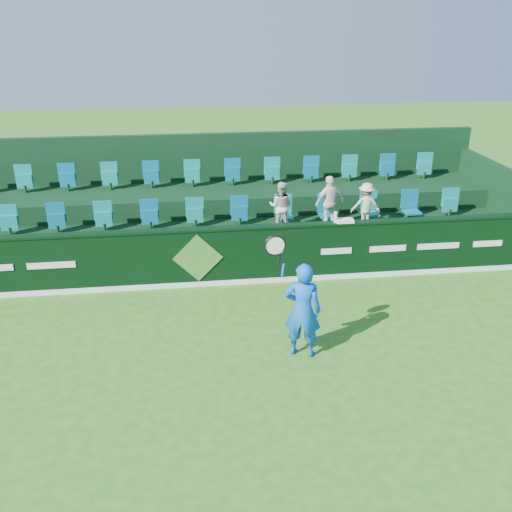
{
  "coord_description": "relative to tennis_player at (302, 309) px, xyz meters",
  "views": [
    {
      "loc": [
        -0.17,
        -7.59,
        5.64
      ],
      "look_at": [
        1.14,
        2.8,
        1.15
      ],
      "focal_mm": 40.0,
      "sensor_mm": 36.0,
      "label": 1
    }
  ],
  "objects": [
    {
      "name": "spectator_left",
      "position": [
        0.32,
        4.18,
        0.5
      ],
      "size": [
        0.71,
        0.63,
        1.2
      ],
      "primitive_type": "imported",
      "rotation": [
        0.0,
        0.0,
        2.78
      ],
      "color": "beige",
      "rests_on": "stand_tier_front"
    },
    {
      "name": "seat_row_front",
      "position": [
        -1.72,
        4.56,
        0.2
      ],
      "size": [
        13.5,
        0.5,
        0.6
      ],
      "primitive_type": "cube",
      "color": "#107C7A",
      "rests_on": "stand_tier_front"
    },
    {
      "name": "drinks_bottle",
      "position": [
        1.35,
        3.06,
        0.57
      ],
      "size": [
        0.08,
        0.08,
        0.24
      ],
      "primitive_type": "cylinder",
      "color": "silver",
      "rests_on": "sponsor_hoarding"
    },
    {
      "name": "stand_tier_back",
      "position": [
        -1.72,
        6.06,
        -0.25
      ],
      "size": [
        16.0,
        1.8,
        1.3
      ],
      "primitive_type": "cube",
      "color": "black",
      "rests_on": "ground"
    },
    {
      "name": "stand_rear",
      "position": [
        -1.72,
        6.5,
        0.32
      ],
      "size": [
        16.0,
        4.1,
        2.6
      ],
      "color": "black",
      "rests_on": "ground"
    },
    {
      "name": "ground",
      "position": [
        -1.72,
        -0.94,
        -0.9
      ],
      "size": [
        60.0,
        60.0,
        0.0
      ],
      "primitive_type": "plane",
      "color": "#256B19",
      "rests_on": "ground"
    },
    {
      "name": "tennis_player",
      "position": [
        0.0,
        0.0,
        0.0
      ],
      "size": [
        1.1,
        0.6,
        2.37
      ],
      "color": "blue",
      "rests_on": "ground"
    },
    {
      "name": "seat_row_back",
      "position": [
        -1.72,
        6.36,
        0.7
      ],
      "size": [
        13.5,
        0.5,
        0.6
      ],
      "primitive_type": "cube",
      "color": "#107C7A",
      "rests_on": "stand_tier_back"
    },
    {
      "name": "stand_tier_front",
      "position": [
        -1.72,
        4.16,
        -0.5
      ],
      "size": [
        16.0,
        2.0,
        0.8
      ],
      "primitive_type": "cube",
      "color": "black",
      "rests_on": "ground"
    },
    {
      "name": "sponsor_hoarding",
      "position": [
        -1.71,
        3.05,
        -0.23
      ],
      "size": [
        16.0,
        0.25,
        1.35
      ],
      "color": "black",
      "rests_on": "ground"
    },
    {
      "name": "spectator_middle",
      "position": [
        1.49,
        4.18,
        0.55
      ],
      "size": [
        0.82,
        0.55,
        1.3
      ],
      "primitive_type": "imported",
      "rotation": [
        0.0,
        0.0,
        3.47
      ],
      "color": "white",
      "rests_on": "stand_tier_front"
    },
    {
      "name": "towel",
      "position": [
        1.56,
        3.06,
        0.48
      ],
      "size": [
        0.39,
        0.25,
        0.06
      ],
      "primitive_type": "cube",
      "color": "white",
      "rests_on": "sponsor_hoarding"
    },
    {
      "name": "spectator_right",
      "position": [
        2.4,
        4.18,
        0.45
      ],
      "size": [
        0.75,
        0.49,
        1.09
      ],
      "primitive_type": "imported",
      "rotation": [
        0.0,
        0.0,
        3.02
      ],
      "color": "beige",
      "rests_on": "stand_tier_front"
    }
  ]
}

